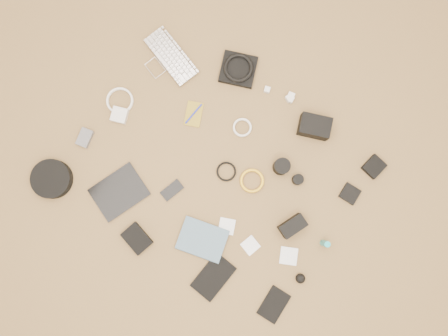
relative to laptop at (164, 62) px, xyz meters
The scene contains 34 objects.
room_shell 1.36m from the laptop, 34.27° to the right, with size 4.04×4.04×2.58m.
laptop is the anchor object (origin of this frame).
headphone_pouch 0.36m from the laptop, 25.63° to the left, with size 0.17×0.16×0.03m, color black.
headphones 0.37m from the laptop, 25.63° to the left, with size 0.14×0.14×0.02m, color black.
charger_a 0.52m from the laptop, 16.29° to the left, with size 0.03×0.03×0.03m, color silver.
charger_b 0.64m from the laptop, 15.21° to the left, with size 0.03×0.03×0.03m, color silver.
charger_c 0.64m from the laptop, 16.23° to the left, with size 0.03×0.03×0.03m, color silver.
charger_d 0.64m from the laptop, 14.84° to the left, with size 0.03×0.03×0.03m, color silver.
dslr_camera 0.79m from the laptop, ahead, with size 0.14×0.10×0.08m, color black.
lens_pouch 1.13m from the laptop, ahead, with size 0.08×0.09×0.03m, color black.
notebook_olive 0.30m from the laptop, 28.80° to the right, with size 0.08×0.12×0.01m, color olive.
pen_blue 0.30m from the laptop, 28.80° to the right, with size 0.01×0.01×0.12m, color #1621B4.
cable_white_a 0.50m from the laptop, ahead, with size 0.09×0.09×0.01m, color white.
lens_a 0.77m from the laptop, 10.74° to the right, with size 0.08×0.08×0.08m, color black.
lens_b 0.87m from the laptop, 10.14° to the right, with size 0.05×0.05×0.05m, color black.
card_reader 1.10m from the laptop, ahead, with size 0.08×0.08×0.02m, color black.
power_brick 0.34m from the laptop, 96.58° to the right, with size 0.07×0.07×0.03m, color silver.
cable_white_b 0.29m from the laptop, 105.71° to the right, with size 0.13×0.13×0.01m, color white.
cable_black 0.62m from the laptop, 28.74° to the right, with size 0.09×0.09×0.01m, color black.
cable_yellow 0.72m from the laptop, 22.03° to the right, with size 0.12×0.12×0.01m, color gold.
flash 1.00m from the laptop, 20.66° to the right, with size 0.07×0.12×0.09m, color black.
lens_cleaner 1.16m from the laptop, 17.22° to the right, with size 0.03×0.03×0.10m, color teal.
battery_charger 0.53m from the laptop, 103.13° to the right, with size 0.06×0.09×0.02m, color #56555A.
tablet 0.67m from the laptop, 76.10° to the right, with size 0.19×0.24×0.01m, color black.
phone 0.63m from the laptop, 54.05° to the right, with size 0.06×0.11×0.01m, color black.
filter_case_left 0.86m from the laptop, 37.17° to the right, with size 0.07×0.07×0.01m, color silver.
filter_case_mid 0.98m from the laptop, 32.97° to the right, with size 0.07×0.07×0.01m, color silver.
filter_case_right 1.11m from the laptop, 25.64° to the right, with size 0.08×0.08×0.01m, color silver.
air_blower 1.23m from the laptop, 26.18° to the right, with size 0.05×0.05×0.05m, color black.
headphone_case 0.78m from the laptop, 100.34° to the right, with size 0.19×0.19×0.05m, color black.
drive_case 0.86m from the laptop, 65.85° to the right, with size 0.13×0.09×0.03m, color black.
paperback 0.95m from the laptop, 48.22° to the right, with size 0.16×0.22×0.02m, color #48637A.
notebook_black_a 1.06m from the laptop, 44.89° to the right, with size 0.12×0.20×0.01m, color black.
notebook_black_b 1.27m from the laptop, 33.78° to the right, with size 0.10×0.15×0.01m, color black.
Camera 1 is at (0.16, -0.14, 2.09)m, focal length 35.00 mm.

